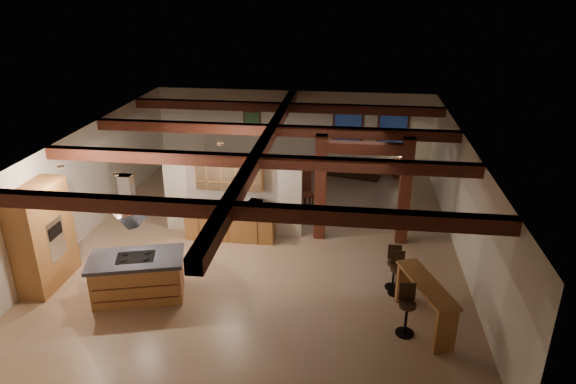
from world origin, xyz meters
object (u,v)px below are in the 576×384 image
object	(u,v)px
bar_counter	(425,297)
kitchen_island	(138,277)
sofa	(351,167)
dining_table	(276,191)

from	to	relation	value
bar_counter	kitchen_island	bearing A→B (deg)	177.76
kitchen_island	sofa	bearing A→B (deg)	61.30
sofa	bar_counter	xyz separation A→B (m)	(1.58, -8.59, 0.37)
dining_table	bar_counter	distance (m)	7.10
dining_table	sofa	world-z (taller)	dining_table
kitchen_island	dining_table	size ratio (longest dim) A/B	1.16
kitchen_island	dining_table	world-z (taller)	kitchen_island
dining_table	bar_counter	size ratio (longest dim) A/B	0.99
kitchen_island	bar_counter	world-z (taller)	kitchen_island
dining_table	bar_counter	xyz separation A→B (m)	(3.92, -5.91, 0.34)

